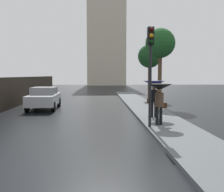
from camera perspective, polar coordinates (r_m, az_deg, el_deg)
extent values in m
cube|color=#B2B5BA|center=(19.01, -14.21, -0.70)|extent=(1.91, 4.24, 0.69)
cube|color=gray|center=(19.11, -14.16, 1.10)|extent=(1.63, 2.06, 0.49)
cylinder|color=black|center=(17.56, -12.33, -2.22)|extent=(0.24, 0.68, 0.68)
cylinder|color=black|center=(17.87, -17.57, -2.21)|extent=(0.24, 0.68, 0.68)
cylinder|color=black|center=(20.28, -11.21, -1.31)|extent=(0.24, 0.68, 0.68)
cylinder|color=black|center=(20.55, -15.77, -1.32)|extent=(0.24, 0.68, 0.68)
cylinder|color=black|center=(12.18, 10.30, -4.14)|extent=(0.14, 0.14, 0.81)
cylinder|color=black|center=(12.09, 9.56, -4.19)|extent=(0.14, 0.14, 0.81)
cylinder|color=#4C3828|center=(12.05, 9.98, -0.79)|extent=(0.38, 0.38, 0.62)
sphere|color=#8C6647|center=(12.02, 10.01, 1.21)|extent=(0.22, 0.22, 0.22)
cube|color=#3F2314|center=(12.21, 11.07, -1.98)|extent=(0.22, 0.15, 0.24)
cylinder|color=#4C4C51|center=(12.02, 10.00, 0.73)|extent=(0.02, 0.02, 0.76)
cone|color=black|center=(12.01, 10.02, 1.89)|extent=(1.11, 1.11, 0.28)
cylinder|color=black|center=(14.21, 8.48, -2.86)|extent=(0.14, 0.14, 0.82)
cylinder|color=black|center=(14.23, 9.20, -2.86)|extent=(0.14, 0.14, 0.82)
cylinder|color=black|center=(14.15, 8.88, 0.05)|extent=(0.36, 0.36, 0.63)
sphere|color=#8C6647|center=(14.12, 8.90, 1.78)|extent=(0.22, 0.22, 0.22)
cube|color=#3F2314|center=(14.15, 7.82, -1.02)|extent=(0.21, 0.12, 0.24)
cylinder|color=#4C4C51|center=(14.12, 8.90, 1.49)|extent=(0.02, 0.02, 0.84)
cone|color=navy|center=(14.11, 8.91, 2.66)|extent=(1.13, 1.13, 0.26)
cylinder|color=black|center=(11.50, 8.08, 2.01)|extent=(0.12, 0.12, 3.46)
cube|color=black|center=(11.61, 8.20, 12.44)|extent=(0.26, 0.26, 0.75)
sphere|color=#360503|center=(11.48, 8.37, 13.79)|extent=(0.17, 0.17, 0.17)
sphere|color=orange|center=(11.44, 8.36, 12.56)|extent=(0.17, 0.17, 0.17)
sphere|color=black|center=(11.41, 8.34, 11.31)|extent=(0.17, 0.17, 0.17)
cylinder|color=#4C3823|center=(20.78, 10.08, 3.38)|extent=(0.29, 0.29, 3.96)
sphere|color=#1E5123|center=(20.91, 10.19, 10.97)|extent=(2.23, 2.23, 2.23)
cylinder|color=#4C3823|center=(25.37, 7.90, 2.89)|extent=(0.26, 0.26, 3.34)
sphere|color=#19421E|center=(25.42, 7.96, 8.36)|extent=(2.16, 2.16, 2.16)
cube|color=beige|center=(64.57, -1.33, 15.30)|extent=(8.94, 7.58, 28.97)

